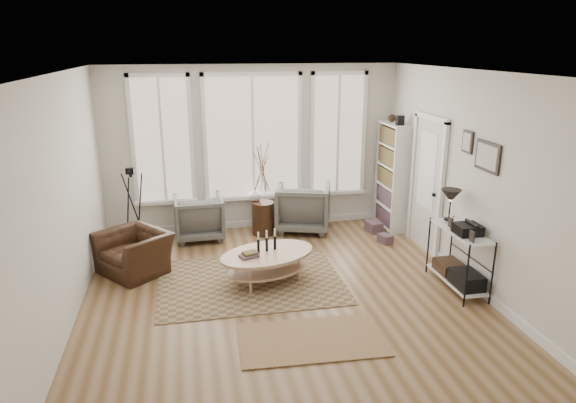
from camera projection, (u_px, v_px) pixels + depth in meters
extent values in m
plane|color=olive|center=(282.00, 293.00, 6.91)|extent=(5.50, 5.50, 0.00)
plane|color=white|center=(281.00, 72.00, 6.07)|extent=(5.50, 5.50, 0.00)
cube|color=silver|center=(253.00, 148.00, 9.07)|extent=(5.20, 0.04, 2.90)
cube|color=silver|center=(349.00, 285.00, 3.91)|extent=(5.20, 0.04, 2.90)
cube|color=silver|center=(64.00, 201.00, 6.00)|extent=(0.04, 5.50, 2.90)
cube|color=silver|center=(469.00, 179.00, 6.98)|extent=(0.04, 5.50, 2.90)
cube|color=white|center=(254.00, 223.00, 9.46)|extent=(5.10, 0.04, 0.12)
cube|color=white|center=(458.00, 273.00, 7.39)|extent=(0.03, 5.40, 0.12)
cube|color=tan|center=(253.00, 137.00, 8.99)|extent=(1.60, 0.03, 2.10)
cube|color=tan|center=(162.00, 141.00, 8.70)|extent=(0.90, 0.03, 2.10)
cube|color=tan|center=(338.00, 135.00, 9.28)|extent=(0.90, 0.03, 2.10)
cube|color=white|center=(253.00, 138.00, 8.97)|extent=(1.74, 0.06, 2.24)
cube|color=white|center=(162.00, 141.00, 8.68)|extent=(1.04, 0.06, 2.24)
cube|color=white|center=(338.00, 135.00, 9.27)|extent=(1.04, 0.06, 2.24)
cube|color=white|center=(254.00, 197.00, 9.27)|extent=(4.10, 0.12, 0.06)
cube|color=silver|center=(427.00, 186.00, 8.17)|extent=(0.04, 0.88, 2.10)
cube|color=white|center=(427.00, 171.00, 8.10)|extent=(0.01, 0.55, 1.20)
cube|color=white|center=(441.00, 194.00, 7.71)|extent=(0.06, 0.08, 2.18)
cube|color=white|center=(413.00, 179.00, 8.63)|extent=(0.06, 0.08, 2.18)
cube|color=white|center=(432.00, 117.00, 7.85)|extent=(0.06, 1.06, 0.08)
sphere|color=black|center=(434.00, 195.00, 7.87)|extent=(0.06, 0.06, 0.06)
cube|color=white|center=(401.00, 182.00, 8.80)|extent=(0.30, 0.03, 1.90)
cube|color=white|center=(383.00, 171.00, 9.57)|extent=(0.30, 0.03, 1.90)
cube|color=white|center=(400.00, 176.00, 9.21)|extent=(0.02, 0.85, 1.90)
cube|color=white|center=(392.00, 176.00, 9.18)|extent=(0.30, 0.81, 1.90)
cube|color=brown|center=(392.00, 176.00, 9.18)|extent=(0.24, 0.75, 1.76)
cube|color=black|center=(400.00, 120.00, 8.69)|extent=(0.12, 0.10, 0.16)
sphere|color=#321D11|center=(392.00, 118.00, 9.03)|extent=(0.14, 0.14, 0.14)
cube|color=white|center=(456.00, 279.00, 7.05)|extent=(0.37, 1.07, 0.03)
cube|color=white|center=(461.00, 231.00, 6.84)|extent=(0.37, 1.07, 0.02)
cylinder|color=black|center=(467.00, 276.00, 6.43)|extent=(0.02, 0.02, 0.85)
cylinder|color=black|center=(493.00, 274.00, 6.50)|extent=(0.02, 0.02, 0.85)
cylinder|color=black|center=(428.00, 245.00, 7.42)|extent=(0.02, 0.02, 0.85)
cylinder|color=black|center=(451.00, 244.00, 7.49)|extent=(0.02, 0.02, 0.85)
cylinder|color=black|center=(449.00, 219.00, 7.16)|extent=(0.14, 0.14, 0.02)
cylinder|color=black|center=(450.00, 210.00, 7.12)|extent=(0.02, 0.02, 0.30)
cone|color=black|center=(451.00, 196.00, 7.06)|extent=(0.28, 0.28, 0.18)
cube|color=black|center=(468.00, 229.00, 6.68)|extent=(0.32, 0.30, 0.13)
cube|color=black|center=(467.00, 280.00, 6.78)|extent=(0.32, 0.45, 0.20)
cube|color=#321D11|center=(449.00, 267.00, 7.23)|extent=(0.32, 0.40, 0.16)
cube|color=black|center=(472.00, 236.00, 6.40)|extent=(0.02, 0.10, 0.14)
cube|color=black|center=(450.00, 223.00, 6.91)|extent=(0.02, 0.10, 0.12)
cube|color=black|center=(488.00, 157.00, 6.49)|extent=(0.03, 0.52, 0.38)
cube|color=silver|center=(487.00, 157.00, 6.48)|extent=(0.01, 0.44, 0.30)
cube|color=black|center=(468.00, 142.00, 6.93)|extent=(0.03, 0.24, 0.30)
cube|color=silver|center=(467.00, 142.00, 6.92)|extent=(0.01, 0.18, 0.24)
cube|color=brown|center=(251.00, 281.00, 7.25)|extent=(2.56, 1.92, 0.01)
cube|color=brown|center=(312.00, 339.00, 5.80)|extent=(1.68, 0.99, 0.01)
ellipsoid|color=tan|center=(268.00, 268.00, 7.21)|extent=(1.36, 1.10, 0.03)
ellipsoid|color=tan|center=(267.00, 254.00, 7.14)|extent=(1.59, 1.29, 0.04)
cylinder|color=tan|center=(242.00, 277.00, 6.93)|extent=(0.04, 0.04, 0.39)
cylinder|color=tan|center=(298.00, 272.00, 7.08)|extent=(0.04, 0.04, 0.39)
cylinder|color=tan|center=(239.00, 264.00, 7.34)|extent=(0.04, 0.04, 0.39)
cylinder|color=tan|center=(291.00, 260.00, 7.48)|extent=(0.04, 0.04, 0.39)
cylinder|color=black|center=(257.00, 245.00, 7.13)|extent=(0.04, 0.04, 0.20)
cylinder|color=black|center=(267.00, 244.00, 7.16)|extent=(0.04, 0.04, 0.20)
cylinder|color=black|center=(276.00, 244.00, 7.18)|extent=(0.04, 0.04, 0.20)
cube|color=#344726|center=(250.00, 254.00, 6.99)|extent=(0.24, 0.17, 0.07)
imported|color=#605F5B|center=(199.00, 217.00, 8.78)|extent=(0.84, 0.86, 0.75)
imported|color=#605F5B|center=(303.00, 207.00, 9.18)|extent=(1.16, 1.17, 0.85)
cylinder|color=#321D11|center=(263.00, 218.00, 9.00)|extent=(0.39, 0.39, 0.58)
imported|color=silver|center=(255.00, 194.00, 8.99)|extent=(0.24, 0.24, 0.24)
imported|color=#321D11|center=(134.00, 252.00, 7.48)|extent=(1.25, 1.23, 0.61)
cylinder|color=black|center=(131.00, 175.00, 8.14)|extent=(0.06, 0.06, 0.06)
cube|color=black|center=(130.00, 171.00, 8.12)|extent=(0.15, 0.12, 0.09)
cylinder|color=black|center=(130.00, 172.00, 8.05)|extent=(0.06, 0.08, 0.06)
cube|color=brown|center=(374.00, 227.00, 9.16)|extent=(0.27, 0.32, 0.19)
cube|color=brown|center=(385.00, 239.00, 8.64)|extent=(0.24, 0.27, 0.15)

